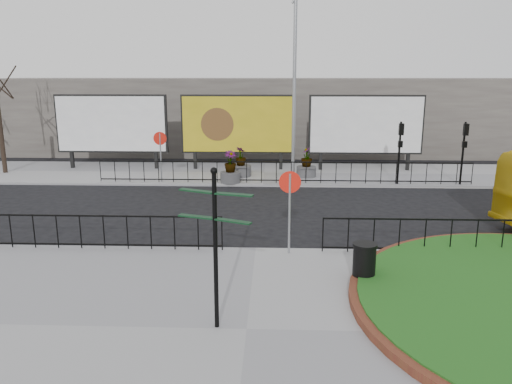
{
  "coord_description": "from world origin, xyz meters",
  "views": [
    {
      "loc": [
        0.55,
        -14.44,
        5.3
      ],
      "look_at": [
        -0.09,
        2.45,
        1.29
      ],
      "focal_mm": 35.0,
      "sensor_mm": 36.0,
      "label": 1
    }
  ],
  "objects_px": {
    "litter_bin": "(364,263)",
    "planter_c": "(306,166)",
    "lamp_post": "(294,84)",
    "billboard_mid": "(238,125)",
    "planter_a": "(230,171)",
    "planter_b": "(241,166)",
    "fingerpost_sign": "(215,233)"
  },
  "relations": [
    {
      "from": "litter_bin",
      "to": "planter_c",
      "type": "relative_size",
      "value": 0.66
    },
    {
      "from": "planter_c",
      "to": "litter_bin",
      "type": "bearing_deg",
      "value": -87.24
    },
    {
      "from": "billboard_mid",
      "to": "planter_a",
      "type": "distance_m",
      "value": 4.05
    },
    {
      "from": "planter_a",
      "to": "planter_b",
      "type": "xyz_separation_m",
      "value": [
        0.4,
        1.6,
        -0.06
      ]
    },
    {
      "from": "billboard_mid",
      "to": "lamp_post",
      "type": "bearing_deg",
      "value": -33.25
    },
    {
      "from": "fingerpost_sign",
      "to": "planter_c",
      "type": "distance_m",
      "value": 16.23
    },
    {
      "from": "billboard_mid",
      "to": "lamp_post",
      "type": "relative_size",
      "value": 0.67
    },
    {
      "from": "lamp_post",
      "to": "fingerpost_sign",
      "type": "bearing_deg",
      "value": -97.65
    },
    {
      "from": "litter_bin",
      "to": "planter_a",
      "type": "bearing_deg",
      "value": 110.58
    },
    {
      "from": "fingerpost_sign",
      "to": "planter_a",
      "type": "xyz_separation_m",
      "value": [
        -0.97,
        14.32,
        -1.47
      ]
    },
    {
      "from": "billboard_mid",
      "to": "fingerpost_sign",
      "type": "relative_size",
      "value": 1.82
    },
    {
      "from": "billboard_mid",
      "to": "planter_a",
      "type": "xyz_separation_m",
      "value": [
        -0.1,
        -3.57,
        -1.9
      ]
    },
    {
      "from": "billboard_mid",
      "to": "planter_a",
      "type": "relative_size",
      "value": 3.96
    },
    {
      "from": "lamp_post",
      "to": "planter_b",
      "type": "height_order",
      "value": "lamp_post"
    },
    {
      "from": "lamp_post",
      "to": "planter_c",
      "type": "xyz_separation_m",
      "value": [
        0.69,
        0.0,
        -4.15
      ]
    },
    {
      "from": "litter_bin",
      "to": "planter_c",
      "type": "xyz_separation_m",
      "value": [
        -0.65,
        13.45,
        0.04
      ]
    },
    {
      "from": "planter_a",
      "to": "litter_bin",
      "type": "bearing_deg",
      "value": -69.42
    },
    {
      "from": "lamp_post",
      "to": "litter_bin",
      "type": "bearing_deg",
      "value": -84.31
    },
    {
      "from": "lamp_post",
      "to": "planter_c",
      "type": "height_order",
      "value": "lamp_post"
    },
    {
      "from": "lamp_post",
      "to": "planter_a",
      "type": "bearing_deg",
      "value": -152.78
    },
    {
      "from": "fingerpost_sign",
      "to": "planter_b",
      "type": "height_order",
      "value": "fingerpost_sign"
    },
    {
      "from": "litter_bin",
      "to": "lamp_post",
      "type": "bearing_deg",
      "value": 95.69
    },
    {
      "from": "lamp_post",
      "to": "planter_a",
      "type": "relative_size",
      "value": 5.9
    },
    {
      "from": "lamp_post",
      "to": "litter_bin",
      "type": "height_order",
      "value": "lamp_post"
    },
    {
      "from": "billboard_mid",
      "to": "fingerpost_sign",
      "type": "height_order",
      "value": "billboard_mid"
    },
    {
      "from": "lamp_post",
      "to": "billboard_mid",
      "type": "bearing_deg",
      "value": 146.75
    },
    {
      "from": "planter_b",
      "to": "litter_bin",
      "type": "bearing_deg",
      "value": -73.25
    },
    {
      "from": "planter_c",
      "to": "planter_b",
      "type": "bearing_deg",
      "value": -180.0
    },
    {
      "from": "fingerpost_sign",
      "to": "billboard_mid",
      "type": "bearing_deg",
      "value": 116.28
    },
    {
      "from": "lamp_post",
      "to": "planter_b",
      "type": "bearing_deg",
      "value": -180.0
    },
    {
      "from": "fingerpost_sign",
      "to": "planter_a",
      "type": "distance_m",
      "value": 14.42
    },
    {
      "from": "lamp_post",
      "to": "fingerpost_sign",
      "type": "distance_m",
      "value": 16.28
    }
  ]
}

